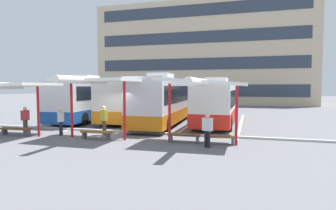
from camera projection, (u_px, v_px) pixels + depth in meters
name	position (u px, v px, depth m)	size (l,w,h in m)	color
ground_plane	(116.00, 133.00, 17.39)	(160.00, 160.00, 0.00)	slate
terminal_building	(206.00, 57.00, 51.38)	(34.97, 15.44, 19.26)	#C6B293
coach_bus_0	(93.00, 99.00, 24.63)	(3.56, 11.42, 3.79)	silver
coach_bus_1	(134.00, 101.00, 24.73)	(3.37, 11.39, 3.52)	silver
coach_bus_2	(166.00, 101.00, 21.96)	(3.04, 11.73, 3.82)	silver
coach_bus_3	(219.00, 102.00, 22.44)	(2.62, 11.65, 3.52)	silver
lane_stripe_0	(77.00, 118.00, 25.86)	(0.16, 14.00, 0.01)	white
lane_stripe_1	(113.00, 119.00, 24.87)	(0.16, 14.00, 0.01)	white
lane_stripe_2	(152.00, 121.00, 23.87)	(0.16, 14.00, 0.01)	white
lane_stripe_3	(195.00, 122.00, 22.87)	(0.16, 14.00, 0.01)	white
lane_stripe_4	(241.00, 124.00, 21.87)	(0.16, 14.00, 0.01)	white
waiting_shelter_0	(12.00, 86.00, 16.28)	(4.04, 5.21, 3.09)	red
bench_0	(16.00, 130.00, 16.62)	(1.94, 0.47, 0.45)	brown
waiting_shelter_1	(94.00, 81.00, 15.22)	(4.26, 4.91, 3.37)	red
bench_1	(96.00, 133.00, 15.51)	(1.74, 0.48, 0.45)	brown
waiting_shelter_2	(201.00, 83.00, 13.87)	(4.38, 4.81, 3.33)	red
bench_2	(184.00, 136.00, 14.51)	(1.69, 0.48, 0.45)	brown
bench_3	(220.00, 138.00, 14.07)	(1.60, 0.62, 0.45)	brown
platform_kerb	(119.00, 131.00, 17.78)	(44.00, 0.24, 0.12)	#ADADA8
waiting_passenger_0	(207.00, 128.00, 13.28)	(0.52, 0.38, 1.62)	black
waiting_passenger_1	(25.00, 118.00, 17.40)	(0.28, 0.49, 1.63)	brown
waiting_passenger_2	(104.00, 118.00, 16.75)	(0.54, 0.45, 1.74)	brown
waiting_passenger_3	(61.00, 119.00, 16.71)	(0.33, 0.51, 1.62)	black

